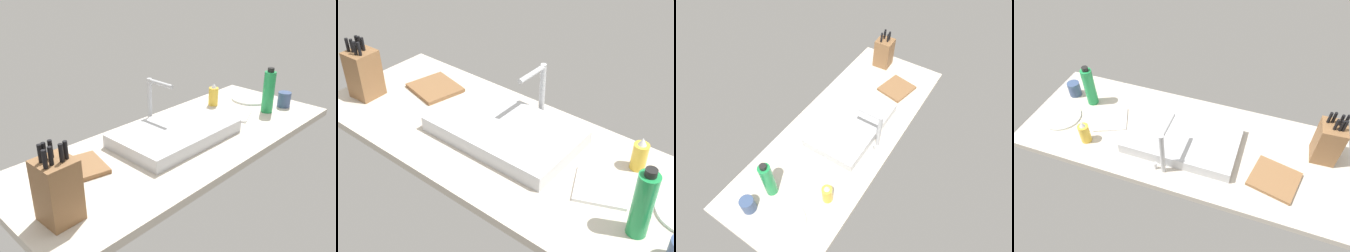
{
  "view_description": "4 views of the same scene",
  "coord_description": "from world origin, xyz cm",
  "views": [
    {
      "loc": [
        -115.67,
        -102.44,
        78.32
      ],
      "look_at": [
        -5.44,
        4.94,
        10.17
      ],
      "focal_mm": 39.31,
      "sensor_mm": 36.0,
      "label": 1
    },
    {
      "loc": [
        80.32,
        -99.95,
        102.59
      ],
      "look_at": [
        1.55,
        -2.21,
        13.39
      ],
      "focal_mm": 45.2,
      "sensor_mm": 36.0,
      "label": 2
    },
    {
      "loc": [
        96.62,
        61.49,
        142.24
      ],
      "look_at": [
        3.62,
        1.2,
        10.63
      ],
      "focal_mm": 30.39,
      "sensor_mm": 36.0,
      "label": 3
    },
    {
      "loc": [
        -37.92,
        103.7,
        124.96
      ],
      "look_at": [
        -1.07,
        -1.11,
        11.28
      ],
      "focal_mm": 33.21,
      "sensor_mm": 36.0,
      "label": 4
    }
  ],
  "objects": [
    {
      "name": "soap_bottle",
      "position": [
        45.12,
        17.91,
        9.15
      ],
      "size": [
        5.5,
        5.5,
        13.1
      ],
      "color": "gold",
      "rests_on": "countertop_slab"
    },
    {
      "name": "dinner_plate",
      "position": [
        67.46,
        7.67,
        4.1
      ],
      "size": [
        21.27,
        21.27,
        1.2
      ],
      "primitive_type": "cylinder",
      "color": "silver",
      "rests_on": "countertop_slab"
    },
    {
      "name": "water_bottle",
      "position": [
        57.41,
        -9.67,
        15.12
      ],
      "size": [
        6.26,
        6.26,
        24.72
      ],
      "color": "#1E8E47",
      "rests_on": "countertop_slab"
    },
    {
      "name": "coffee_mug",
      "position": [
        71.19,
        -12.46,
        7.74
      ],
      "size": [
        7.21,
        7.21,
        8.48
      ],
      "primitive_type": "cylinder",
      "color": "#384C75",
      "rests_on": "countertop_slab"
    },
    {
      "name": "knife_block",
      "position": [
        -71.01,
        -11.33,
        14.49
      ],
      "size": [
        11.84,
        12.37,
        27.07
      ],
      "rotation": [
        0.0,
        0.0,
        0.04
      ],
      "color": "brown",
      "rests_on": "countertop_slab"
    },
    {
      "name": "sink_basin",
      "position": [
        -3.02,
        2.74,
        6.55
      ],
      "size": [
        56.76,
        34.17,
        6.09
      ],
      "primitive_type": "cube",
      "color": "#B7BABF",
      "rests_on": "countertop_slab"
    },
    {
      "name": "dish_towel",
      "position": [
        40.28,
        0.57,
        4.1
      ],
      "size": [
        22.91,
        22.7,
        1.2
      ],
      "primitive_type": "cube",
      "rotation": [
        0.0,
        0.0,
        0.41
      ],
      "color": "white",
      "rests_on": "countertop_slab"
    },
    {
      "name": "cutting_board",
      "position": [
        -50.84,
        10.82,
        4.4
      ],
      "size": [
        24.81,
        23.12,
        1.8
      ],
      "primitive_type": "cube",
      "rotation": [
        0.0,
        0.0,
        -0.22
      ],
      "color": "brown",
      "rests_on": "countertop_slab"
    },
    {
      "name": "countertop_slab",
      "position": [
        0.0,
        0.0,
        1.75
      ],
      "size": [
        169.25,
        64.55,
        3.5
      ],
      "primitive_type": "cube",
      "color": "beige",
      "rests_on": "ground"
    },
    {
      "name": "faucet",
      "position": [
        0.65,
        20.68,
        18.44
      ],
      "size": [
        5.5,
        16.35,
        24.45
      ],
      "color": "#B7BABF",
      "rests_on": "countertop_slab"
    }
  ]
}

